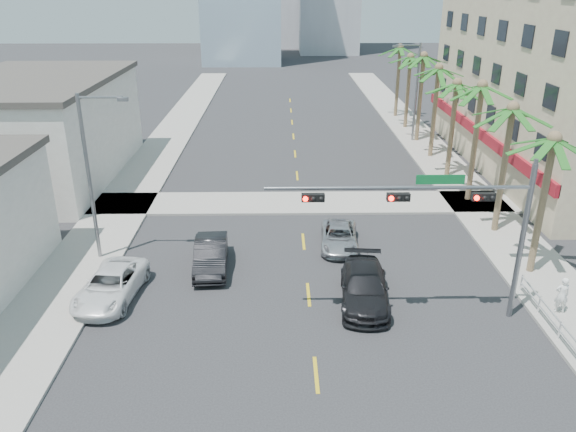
# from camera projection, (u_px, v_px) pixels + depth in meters

# --- Properties ---
(sidewalk_right) EXTENTS (4.00, 120.00, 0.15)m
(sidewalk_right) POSITION_uv_depth(u_px,v_px,m) (485.00, 213.00, 36.53)
(sidewalk_right) COLOR gray
(sidewalk_right) RESTS_ON ground
(sidewalk_left) EXTENTS (4.00, 120.00, 0.15)m
(sidewalk_left) POSITION_uv_depth(u_px,v_px,m) (115.00, 215.00, 36.18)
(sidewalk_left) COLOR gray
(sidewalk_left) RESTS_ON ground
(sidewalk_cross) EXTENTS (80.00, 4.00, 0.15)m
(sidewalk_cross) POSITION_uv_depth(u_px,v_px,m) (300.00, 203.00, 38.20)
(sidewalk_cross) COLOR gray
(sidewalk_cross) RESTS_ON ground
(building_left_far) EXTENTS (11.00, 18.00, 7.20)m
(building_left_far) POSITION_uv_depth(u_px,v_px,m) (38.00, 132.00, 42.09)
(building_left_far) COLOR beige
(building_left_far) RESTS_ON ground
(traffic_signal_mast) EXTENTS (11.12, 0.54, 7.20)m
(traffic_signal_mast) POSITION_uv_depth(u_px,v_px,m) (451.00, 214.00, 23.40)
(traffic_signal_mast) COLOR slate
(traffic_signal_mast) RESTS_ON ground
(palm_tree_0) EXTENTS (4.80, 4.80, 7.80)m
(palm_tree_0) POSITION_uv_depth(u_px,v_px,m) (554.00, 140.00, 26.43)
(palm_tree_0) COLOR brown
(palm_tree_0) RESTS_ON ground
(palm_tree_1) EXTENTS (4.80, 4.80, 8.16)m
(palm_tree_1) POSITION_uv_depth(u_px,v_px,m) (513.00, 110.00, 31.10)
(palm_tree_1) COLOR brown
(palm_tree_1) RESTS_ON ground
(palm_tree_2) EXTENTS (4.80, 4.80, 8.52)m
(palm_tree_2) POSITION_uv_depth(u_px,v_px,m) (482.00, 87.00, 35.76)
(palm_tree_2) COLOR brown
(palm_tree_2) RESTS_ON ground
(palm_tree_3) EXTENTS (4.80, 4.80, 7.80)m
(palm_tree_3) POSITION_uv_depth(u_px,v_px,m) (457.00, 84.00, 40.82)
(palm_tree_3) COLOR brown
(palm_tree_3) RESTS_ON ground
(palm_tree_4) EXTENTS (4.80, 4.80, 8.16)m
(palm_tree_4) POSITION_uv_depth(u_px,v_px,m) (439.00, 69.00, 45.48)
(palm_tree_4) COLOR brown
(palm_tree_4) RESTS_ON ground
(palm_tree_5) EXTENTS (4.80, 4.80, 8.52)m
(palm_tree_5) POSITION_uv_depth(u_px,v_px,m) (424.00, 57.00, 50.14)
(palm_tree_5) COLOR brown
(palm_tree_5) RESTS_ON ground
(palm_tree_6) EXTENTS (4.80, 4.80, 7.80)m
(palm_tree_6) POSITION_uv_depth(u_px,v_px,m) (411.00, 58.00, 55.21)
(palm_tree_6) COLOR brown
(palm_tree_6) RESTS_ON ground
(palm_tree_7) EXTENTS (4.80, 4.80, 8.16)m
(palm_tree_7) POSITION_uv_depth(u_px,v_px,m) (400.00, 48.00, 59.87)
(palm_tree_7) COLOR brown
(palm_tree_7) RESTS_ON ground
(streetlight_left) EXTENTS (2.55, 0.25, 9.00)m
(streetlight_left) POSITION_uv_depth(u_px,v_px,m) (92.00, 171.00, 28.74)
(streetlight_left) COLOR slate
(streetlight_left) RESTS_ON ground
(streetlight_right) EXTENTS (2.55, 0.25, 9.00)m
(streetlight_right) POSITION_uv_depth(u_px,v_px,m) (414.00, 88.00, 51.19)
(streetlight_right) COLOR slate
(streetlight_right) RESTS_ON ground
(guardrail) EXTENTS (0.08, 8.08, 1.00)m
(guardrail) POSITION_uv_depth(u_px,v_px,m) (560.00, 328.00, 23.36)
(guardrail) COLOR silver
(guardrail) RESTS_ON ground
(car_parked_far) EXTENTS (2.93, 5.39, 1.43)m
(car_parked_far) POSITION_uv_depth(u_px,v_px,m) (111.00, 285.00, 26.56)
(car_parked_far) COLOR white
(car_parked_far) RESTS_ON ground
(car_lane_left) EXTENTS (1.94, 4.81, 1.56)m
(car_lane_left) POSITION_uv_depth(u_px,v_px,m) (211.00, 255.00, 29.35)
(car_lane_left) COLOR black
(car_lane_left) RESTS_ON ground
(car_lane_center) EXTENTS (2.39, 4.58, 1.23)m
(car_lane_center) POSITION_uv_depth(u_px,v_px,m) (339.00, 237.00, 31.83)
(car_lane_center) COLOR #B5B5BA
(car_lane_center) RESTS_ON ground
(car_lane_right) EXTENTS (2.66, 5.55, 1.56)m
(car_lane_right) POSITION_uv_depth(u_px,v_px,m) (364.00, 287.00, 26.28)
(car_lane_right) COLOR black
(car_lane_right) RESTS_ON ground
(pedestrian) EXTENTS (0.65, 0.44, 1.75)m
(pedestrian) POSITION_uv_depth(u_px,v_px,m) (562.00, 295.00, 25.14)
(pedestrian) COLOR white
(pedestrian) RESTS_ON sidewalk_right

